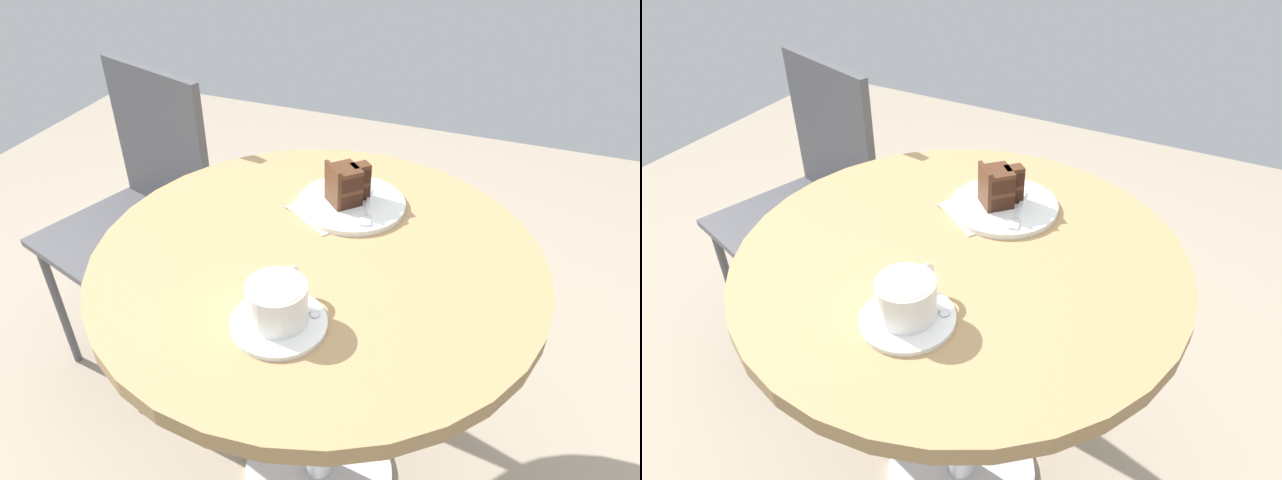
% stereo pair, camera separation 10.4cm
% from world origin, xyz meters
% --- Properties ---
extents(ground_plane, '(4.40, 4.40, 0.01)m').
position_xyz_m(ground_plane, '(0.00, 0.00, -0.01)').
color(ground_plane, gray).
rests_on(ground_plane, ground).
extents(cafe_table, '(0.85, 0.85, 0.73)m').
position_xyz_m(cafe_table, '(0.00, 0.00, 0.61)').
color(cafe_table, '#A37F51').
rests_on(cafe_table, ground).
extents(saucer, '(0.16, 0.16, 0.01)m').
position_xyz_m(saucer, '(-0.21, -0.01, 0.73)').
color(saucer, white).
rests_on(saucer, cafe_table).
extents(coffee_cup, '(0.13, 0.10, 0.07)m').
position_xyz_m(coffee_cup, '(-0.20, -0.01, 0.77)').
color(coffee_cup, white).
rests_on(coffee_cup, saucer).
extents(teaspoon, '(0.02, 0.09, 0.00)m').
position_xyz_m(teaspoon, '(-0.17, -0.04, 0.74)').
color(teaspoon, silver).
rests_on(teaspoon, saucer).
extents(cake_plate, '(0.23, 0.23, 0.01)m').
position_xyz_m(cake_plate, '(0.18, -0.01, 0.73)').
color(cake_plate, white).
rests_on(cake_plate, cafe_table).
extents(cake_slice, '(0.09, 0.09, 0.09)m').
position_xyz_m(cake_slice, '(0.17, 0.00, 0.78)').
color(cake_slice, '#381E14').
rests_on(cake_slice, cake_plate).
extents(fork, '(0.15, 0.05, 0.00)m').
position_xyz_m(fork, '(0.15, -0.05, 0.74)').
color(fork, silver).
rests_on(fork, cake_plate).
extents(napkin, '(0.18, 0.18, 0.00)m').
position_xyz_m(napkin, '(0.14, 0.03, 0.73)').
color(napkin, tan).
rests_on(napkin, cafe_table).
extents(cafe_chair, '(0.48, 0.48, 0.89)m').
position_xyz_m(cafe_chair, '(0.28, 0.63, 0.54)').
color(cafe_chair, '#4C4C51').
rests_on(cafe_chair, ground).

